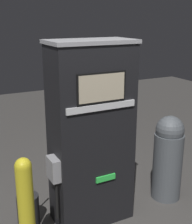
{
  "coord_description": "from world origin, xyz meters",
  "views": [
    {
      "loc": [
        -1.43,
        -2.65,
        2.29
      ],
      "look_at": [
        0.0,
        0.12,
        1.34
      ],
      "focal_mm": 50.0,
      "sensor_mm": 36.0,
      "label": 1
    }
  ],
  "objects_px": {
    "safety_bollard": "(26,210)",
    "gas_pump": "(91,135)",
    "trash_bin": "(168,157)",
    "squeegee_bucket": "(28,210)"
  },
  "relations": [
    {
      "from": "gas_pump",
      "to": "trash_bin",
      "type": "distance_m",
      "value": 1.17
    },
    {
      "from": "trash_bin",
      "to": "gas_pump",
      "type": "bearing_deg",
      "value": 177.01
    },
    {
      "from": "safety_bollard",
      "to": "squeegee_bucket",
      "type": "bearing_deg",
      "value": 75.11
    },
    {
      "from": "safety_bollard",
      "to": "trash_bin",
      "type": "xyz_separation_m",
      "value": [
        1.93,
        0.31,
        -0.01
      ]
    },
    {
      "from": "safety_bollard",
      "to": "squeegee_bucket",
      "type": "height_order",
      "value": "safety_bollard"
    },
    {
      "from": "trash_bin",
      "to": "squeegee_bucket",
      "type": "relative_size",
      "value": 1.35
    },
    {
      "from": "safety_bollard",
      "to": "squeegee_bucket",
      "type": "relative_size",
      "value": 1.33
    },
    {
      "from": "safety_bollard",
      "to": "gas_pump",
      "type": "bearing_deg",
      "value": 23.19
    },
    {
      "from": "trash_bin",
      "to": "squeegee_bucket",
      "type": "xyz_separation_m",
      "value": [
        -1.78,
        0.25,
        -0.39
      ]
    },
    {
      "from": "gas_pump",
      "to": "squeegee_bucket",
      "type": "xyz_separation_m",
      "value": [
        -0.7,
        0.2,
        -0.85
      ]
    }
  ]
}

